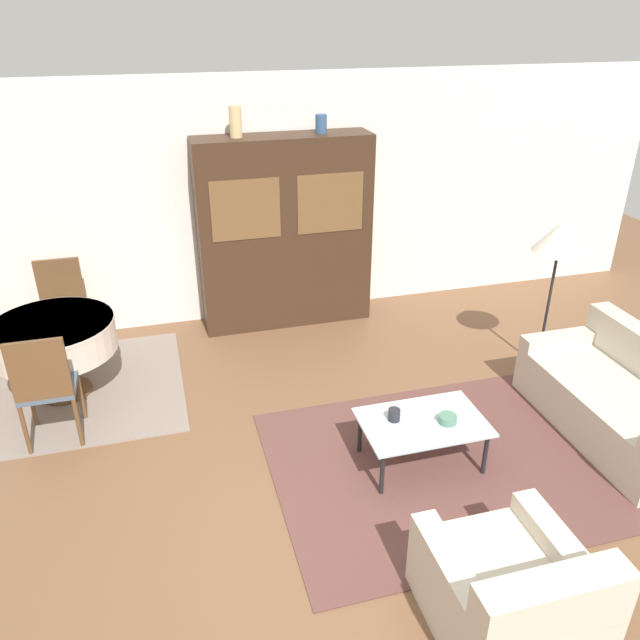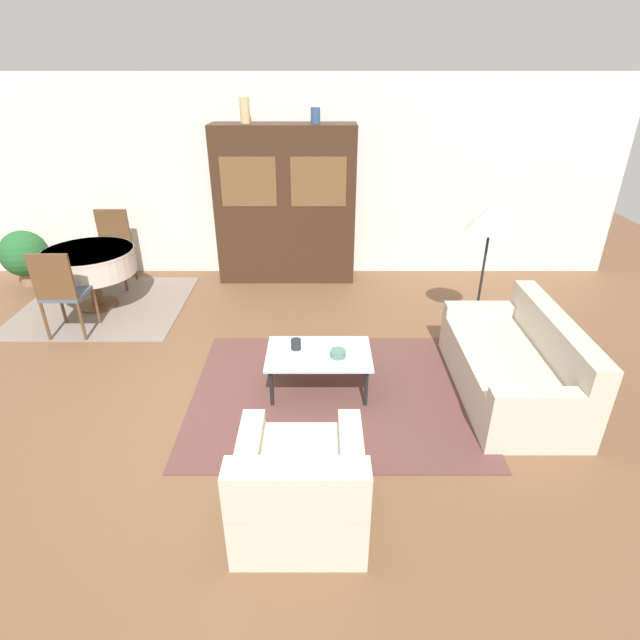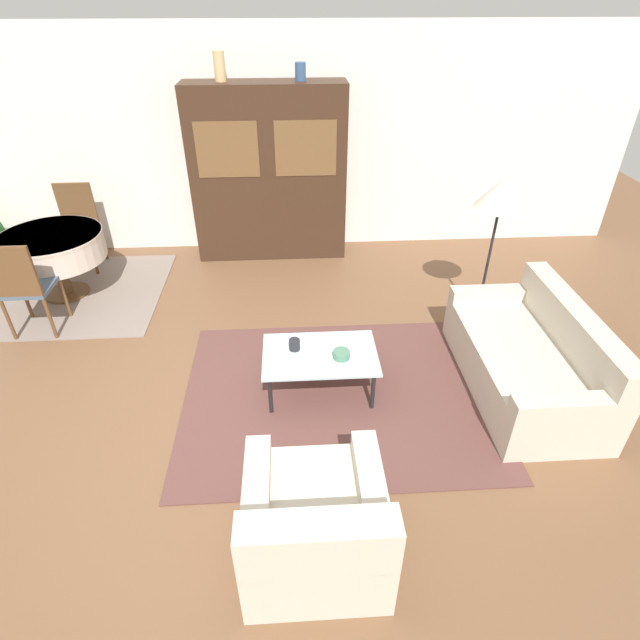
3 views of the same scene
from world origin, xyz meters
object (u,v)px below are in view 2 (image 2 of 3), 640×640
dining_chair_near (63,289)px  vase_short (317,115)px  dining_table (91,262)px  dining_chair_far (114,243)px  couch (517,367)px  display_cabinet (287,206)px  bowl (339,353)px  vase_tall (246,110)px  floor_lamp (493,221)px  cup (297,344)px  armchair (301,488)px  potted_plant (26,254)px  coffee_table (320,356)px

dining_chair_near → vase_short: 3.67m
dining_table → dining_chair_far: bearing=90.0°
couch → display_cabinet: size_ratio=0.82×
display_cabinet → vase_short: size_ratio=11.18×
bowl → vase_short: bearing=94.4°
couch → vase_tall: (-2.76, 2.86, 1.98)m
dining_chair_near → dining_table: bearing=90.0°
floor_lamp → vase_short: 2.66m
floor_lamp → cup: (-1.99, -1.01, -0.89)m
dining_table → bowl: bearing=-32.2°
display_cabinet → dining_table: (-2.38, -0.98, -0.46)m
dining_chair_far → couch: bearing=150.4°
floor_lamp → bowl: 2.17m
armchair → dining_chair_far: size_ratio=0.89×
dining_table → bowl: dining_table is taller
bowl → vase_short: (-0.22, 2.87, 1.77)m
dining_table → cup: bearing=-33.8°
display_cabinet → floor_lamp: bearing=-37.6°
couch → cup: 2.05m
armchair → potted_plant: size_ratio=1.19×
vase_tall → dining_chair_far: bearing=-173.9°
armchair → dining_chair_near: bearing=136.3°
bowl → potted_plant: (-4.25, 2.63, -0.00)m
potted_plant → cup: bearing=-32.8°
display_cabinet → dining_table: bearing=-157.7°
armchair → dining_table: bearing=128.9°
coffee_table → dining_table: dining_table is taller
couch → floor_lamp: size_ratio=1.12×
vase_tall → potted_plant: 3.64m
armchair → floor_lamp: bearing=54.0°
coffee_table → vase_tall: size_ratio=3.15×
bowl → cup: bearing=160.2°
armchair → dining_table: armchair is taller
dining_chair_near → potted_plant: 1.96m
display_cabinet → vase_short: vase_short is taller
dining_table → potted_plant: size_ratio=1.43×
dining_chair_near → bowl: dining_chair_near is taller
dining_table → bowl: 3.57m
dining_table → cup: size_ratio=11.15×
couch → display_cabinet: display_cabinet is taller
display_cabinet → couch: bearing=-51.3°
armchair → dining_chair_far: (-2.72, 4.14, 0.29)m
coffee_table → cup: size_ratio=9.89×
armchair → cup: bearing=93.2°
dining_table → floor_lamp: size_ratio=0.71×
couch → armchair: bearing=127.3°
coffee_table → dining_chair_near: dining_chair_near is taller
couch → coffee_table: size_ratio=1.77×
dining_chair_near → vase_short: bearing=32.0°
dining_table → floor_lamp: bearing=-9.2°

